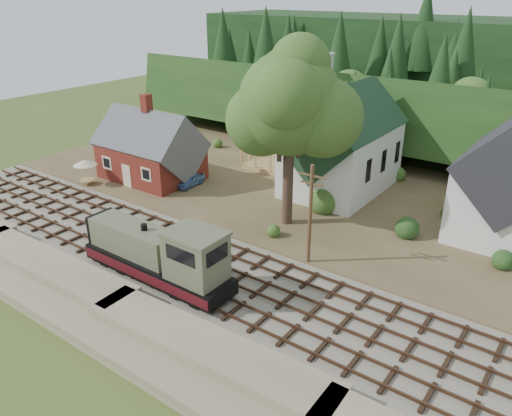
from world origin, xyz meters
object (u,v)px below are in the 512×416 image
Objects in this scene: locomotive at (161,256)px; car_green at (130,158)px; car_blue at (190,180)px; patio_set at (85,164)px.

locomotive reaches higher than car_green.
car_blue is 11.18m from car_green.
car_green is 1.20× the size of patio_set.
car_green is at bearing 143.86° from locomotive.
car_green is at bearing 167.73° from car_blue.
locomotive reaches higher than car_blue.
locomotive is 27.21m from car_green.
patio_set reaches higher than car_green.
locomotive is 18.18m from car_blue.
patio_set is at bearing -150.64° from car_blue.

